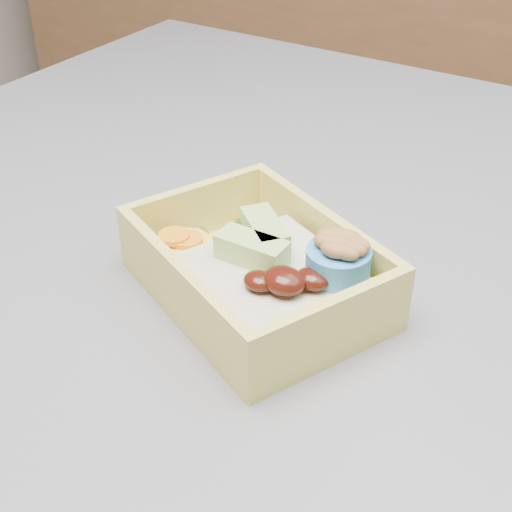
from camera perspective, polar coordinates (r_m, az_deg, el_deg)
The scene contains 1 object.
bento_box at distance 0.48m, azimuth 0.60°, elevation -1.33°, with size 0.21×0.18×0.06m.
Camera 1 is at (0.05, -0.50, 1.22)m, focal length 50.00 mm.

